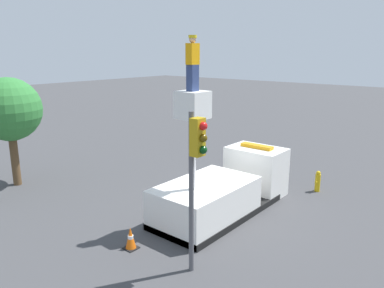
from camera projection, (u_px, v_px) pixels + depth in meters
ground_plane at (218, 213)px, 14.40m from camera, size 120.00×120.00×0.00m
bucket_truck at (224, 190)px, 14.48m from camera, size 6.38×2.42×4.82m
worker at (193, 63)px, 11.88m from camera, size 0.40×0.26×1.75m
traffic_light_pole at (196, 162)px, 9.80m from camera, size 0.34×0.57×4.58m
fire_hydrant at (318, 181)px, 16.57m from camera, size 0.47×0.23×0.95m
traffic_cone_rear at (131, 238)px, 11.76m from camera, size 0.42×0.42×0.73m
tree_left_bg at (9, 110)px, 16.68m from camera, size 2.85×2.85×4.98m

